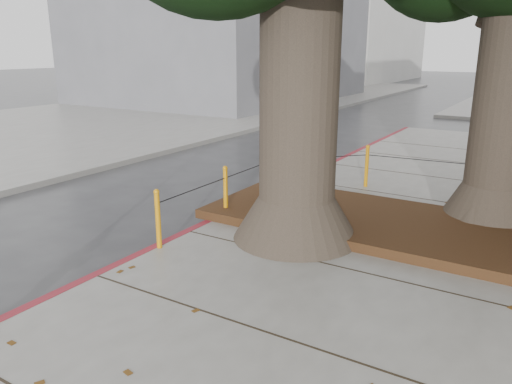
# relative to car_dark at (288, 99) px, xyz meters

# --- Properties ---
(ground) EXTENTS (140.00, 140.00, 0.00)m
(ground) POSITION_rel_car_dark_xyz_m (9.44, -19.52, -0.53)
(ground) COLOR #28282B
(ground) RESTS_ON ground
(sidewalk_opposite) EXTENTS (14.00, 60.00, 0.15)m
(sidewalk_opposite) POSITION_rel_car_dark_xyz_m (-4.56, -9.52, -0.46)
(sidewalk_opposite) COLOR slate
(sidewalk_opposite) RESTS_ON ground
(curb_red) EXTENTS (0.14, 26.00, 0.16)m
(curb_red) POSITION_rel_car_dark_xyz_m (7.44, -17.02, -0.46)
(curb_red) COLOR maroon
(curb_red) RESTS_ON ground
(planter_bed) EXTENTS (6.40, 2.60, 0.16)m
(planter_bed) POSITION_rel_car_dark_xyz_m (10.34, -15.62, -0.30)
(planter_bed) COLOR black
(planter_bed) RESTS_ON sidewalk_main
(building_far_white) EXTENTS (12.00, 18.00, 15.00)m
(building_far_white) POSITION_rel_car_dark_xyz_m (-7.56, 25.48, 6.97)
(building_far_white) COLOR silver
(building_far_white) RESTS_ON ground
(bollard_ring) EXTENTS (3.79, 5.39, 0.95)m
(bollard_ring) POSITION_rel_car_dark_xyz_m (8.57, -15.15, 0.13)
(bollard_ring) COLOR orange
(bollard_ring) RESTS_ON sidewalk_main
(car_dark) EXTENTS (1.67, 3.73, 1.06)m
(car_dark) POSITION_rel_car_dark_xyz_m (0.00, 0.00, 0.00)
(car_dark) COLOR black
(car_dark) RESTS_ON ground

